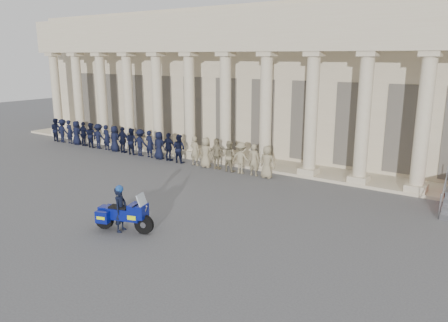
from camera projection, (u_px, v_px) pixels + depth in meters
The scene contains 5 objects.
ground at pixel (144, 205), 18.30m from camera, with size 90.00×90.00×0.00m, color #4D4D50.
building at pixel (298, 80), 29.06m from camera, with size 40.00×12.50×9.00m.
officer_rank at pixel (140, 142), 27.05m from camera, with size 18.26×0.63×1.67m.
motorcycle at pixel (124, 214), 15.39m from camera, with size 2.23×1.22×1.47m.
rider at pixel (120, 208), 15.38m from camera, with size 0.54×0.68×1.70m.
Camera 1 is at (12.57, -12.42, 6.09)m, focal length 35.00 mm.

